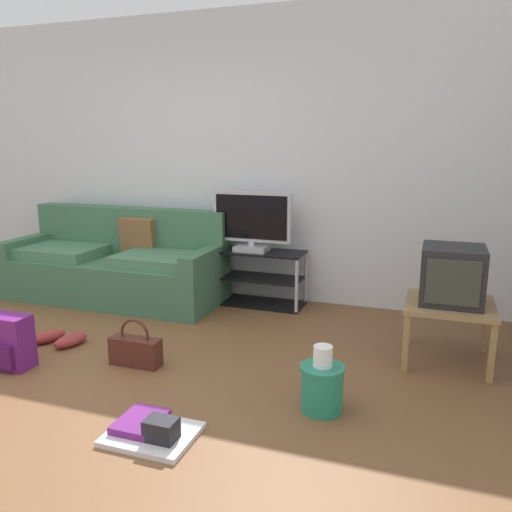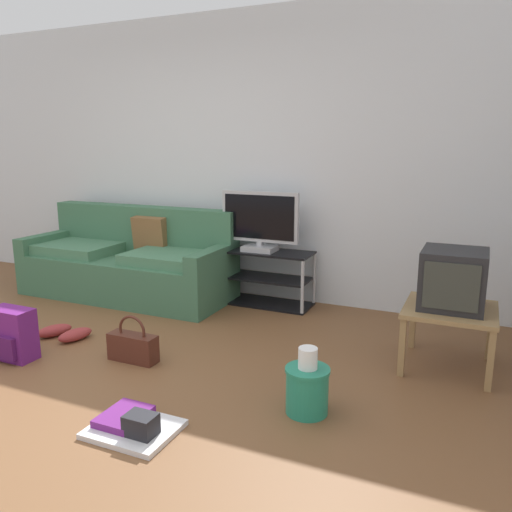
% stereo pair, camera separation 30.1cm
% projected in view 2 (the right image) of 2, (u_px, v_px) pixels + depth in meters
% --- Properties ---
extents(ground_plane, '(9.00, 9.80, 0.02)m').
position_uv_depth(ground_plane, '(38.00, 390.00, 3.19)').
color(ground_plane, brown).
extents(wall_back, '(9.00, 0.10, 2.70)m').
position_uv_depth(wall_back, '(219.00, 158.00, 5.09)').
color(wall_back, silver).
rests_on(wall_back, ground_plane).
extents(couch, '(2.11, 0.82, 0.86)m').
position_uv_depth(couch, '(130.00, 263.00, 5.11)').
color(couch, '#3D6B4C').
rests_on(couch, ground_plane).
extents(tv_stand, '(0.98, 0.37, 0.51)m').
position_uv_depth(tv_stand, '(261.00, 277.00, 4.83)').
color(tv_stand, black).
rests_on(tv_stand, ground_plane).
extents(flat_tv, '(0.74, 0.22, 0.55)m').
position_uv_depth(flat_tv, '(260.00, 222.00, 4.70)').
color(flat_tv, '#B2B2B7').
rests_on(flat_tv, tv_stand).
extents(side_table, '(0.58, 0.58, 0.42)m').
position_uv_depth(side_table, '(450.00, 316.00, 3.42)').
color(side_table, '#9E7A4C').
rests_on(side_table, ground_plane).
extents(crt_tv, '(0.41, 0.43, 0.39)m').
position_uv_depth(crt_tv, '(453.00, 279.00, 3.38)').
color(crt_tv, '#232326').
rests_on(crt_tv, side_table).
extents(backpack, '(0.33, 0.24, 0.37)m').
position_uv_depth(backpack, '(12.00, 334.00, 3.60)').
color(backpack, '#661E70').
rests_on(backpack, ground_plane).
extents(handbag, '(0.36, 0.12, 0.33)m').
position_uv_depth(handbag, '(133.00, 346.00, 3.57)').
color(handbag, '#4C2319').
rests_on(handbag, ground_plane).
extents(cleaning_bucket, '(0.25, 0.25, 0.39)m').
position_uv_depth(cleaning_bucket, '(307.00, 386.00, 2.87)').
color(cleaning_bucket, '#238466').
rests_on(cleaning_bucket, ground_plane).
extents(sneakers_pair, '(0.43, 0.30, 0.09)m').
position_uv_depth(sneakers_pair, '(65.00, 333.00, 4.00)').
color(sneakers_pair, '#993333').
rests_on(sneakers_pair, ground_plane).
extents(floor_tray, '(0.45, 0.36, 0.14)m').
position_uv_depth(floor_tray, '(133.00, 425.00, 2.70)').
color(floor_tray, silver).
rests_on(floor_tray, ground_plane).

